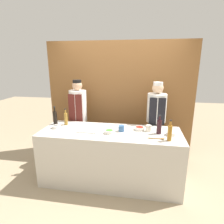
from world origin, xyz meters
The scene contains 17 objects.
ground_plane centered at (0.00, 0.00, 0.00)m, with size 14.00×14.00×0.00m, color tan.
cabinet_wall centered at (0.00, 1.09, 1.20)m, with size 3.03×0.18×2.40m.
counter centered at (0.00, 0.00, 0.45)m, with size 2.28×0.81×0.90m.
sauce_bowl_orange centered at (0.94, -0.02, 0.93)m, with size 0.15×0.15×0.05m.
sauce_bowl_green centered at (0.00, -0.10, 0.93)m, with size 0.15×0.15×0.05m.
sauce_bowl_red centered at (0.46, 0.14, 0.93)m, with size 0.16×0.16×0.05m.
sauce_bowl_yellow centered at (-0.94, -0.01, 0.93)m, with size 0.14×0.14×0.05m.
cutting_board centered at (-0.37, -0.06, 0.91)m, with size 0.32×0.19×0.02m.
bottle_vinegar centered at (-0.84, 0.19, 1.02)m, with size 0.06×0.06×0.30m.
bottle_wine centered at (0.77, 0.02, 1.02)m, with size 0.07×0.07×0.30m.
bottle_soy centered at (-1.04, 0.18, 1.03)m, with size 0.07×0.07×0.33m.
bottle_amber centered at (0.89, -0.23, 1.02)m, with size 0.06×0.06×0.31m.
cup_blue centered at (0.18, 0.03, 0.95)m, with size 0.10×0.10×0.10m.
cup_cream centered at (0.61, 0.10, 0.95)m, with size 0.09×0.09×0.10m.
wooden_spoon centered at (0.75, -0.20, 0.91)m, with size 0.24×0.04×0.03m.
chef_left centered at (-0.75, 0.62, 0.90)m, with size 0.33×0.33×1.66m.
chef_right centered at (0.75, 0.62, 0.89)m, with size 0.35×0.35×1.64m.
Camera 1 is at (0.50, -2.80, 1.99)m, focal length 30.00 mm.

